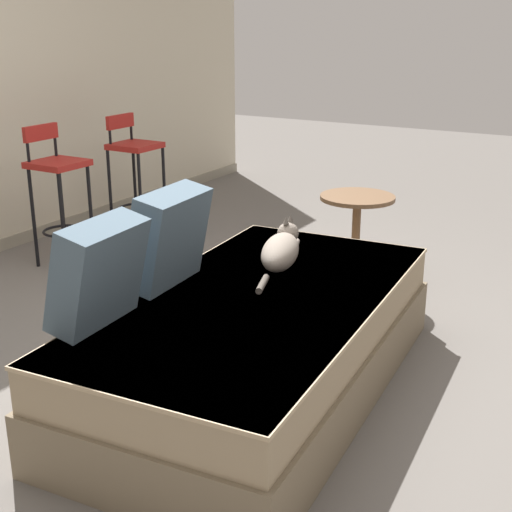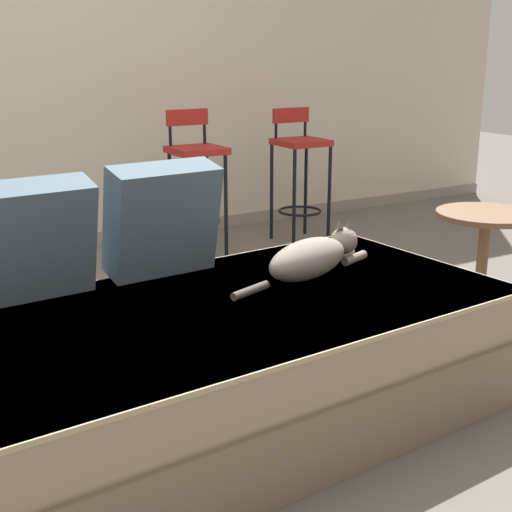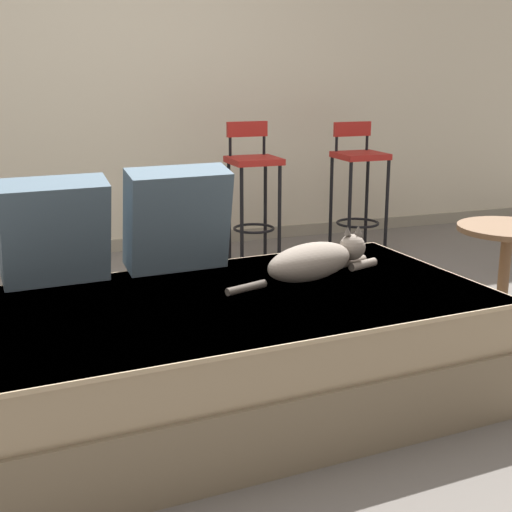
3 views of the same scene
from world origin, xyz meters
TOP-DOWN VIEW (x-y plane):
  - ground_plane at (0.00, 0.00)m, footprint 16.00×16.00m
  - wall_back_panel at (0.00, 2.25)m, footprint 8.00×0.10m
  - wall_baseboard_trim at (0.00, 2.20)m, footprint 8.00×0.02m
  - couch at (0.00, -0.40)m, footprint 2.05×1.18m
  - throw_pillow_corner at (-0.57, -0.02)m, footprint 0.42×0.27m
  - throw_pillow_middle at (-0.08, 0.01)m, footprint 0.43×0.26m
  - cat at (0.41, -0.29)m, footprint 0.73×0.31m
  - bar_stool_near_window at (0.83, 1.60)m, footprint 0.32×0.32m
  - bar_stool_by_doorway at (1.61, 1.60)m, footprint 0.32×0.32m
  - side_table at (1.34, -0.30)m, footprint 0.44×0.44m

SIDE VIEW (x-z plane):
  - ground_plane at x=0.00m, z-range 0.00..0.00m
  - wall_baseboard_trim at x=0.00m, z-range 0.00..0.09m
  - couch at x=0.00m, z-range 0.00..0.46m
  - side_table at x=1.34m, z-range 0.09..0.69m
  - cat at x=0.41m, z-range 0.44..0.62m
  - bar_stool_by_doorway at x=1.61m, z-range 0.09..1.00m
  - bar_stool_near_window at x=0.83m, z-range 0.10..1.03m
  - throw_pillow_corner at x=-0.57m, z-range 0.45..0.88m
  - throw_pillow_middle at x=-0.08m, z-range 0.45..0.89m
  - wall_back_panel at x=0.00m, z-range 0.00..2.60m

